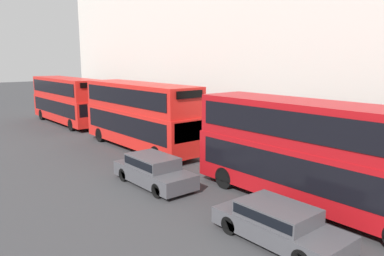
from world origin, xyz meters
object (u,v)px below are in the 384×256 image
at_px(car_hatchback, 154,170).
at_px(pedestrian, 107,117).
at_px(bus_second_in_queue, 140,113).
at_px(bus_third_in_queue, 67,99).
at_px(bus_leading, 315,150).
at_px(car_dark_sedan, 279,222).

bearing_deg(car_hatchback, pedestrian, 70.35).
relative_size(bus_second_in_queue, bus_third_in_queue, 0.98).
relative_size(bus_leading, car_hatchback, 2.40).
bearing_deg(car_dark_sedan, bus_third_in_queue, 82.65).
distance_m(car_dark_sedan, pedestrian, 23.51).
distance_m(bus_leading, bus_third_in_queue, 25.40).
bearing_deg(car_dark_sedan, car_hatchback, 90.00).
bearing_deg(pedestrian, car_dark_sedan, -103.70).
relative_size(bus_leading, car_dark_sedan, 2.41).
bearing_deg(car_hatchback, bus_second_in_queue, 62.80).
xyz_separation_m(bus_second_in_queue, bus_third_in_queue, (0.00, 12.49, -0.09)).
height_order(bus_second_in_queue, pedestrian, bus_second_in_queue).
bearing_deg(bus_leading, bus_third_in_queue, 90.00).
height_order(car_dark_sedan, car_hatchback, car_hatchback).
bearing_deg(car_dark_sedan, bus_second_in_queue, 76.22).
relative_size(bus_leading, pedestrian, 6.22).
bearing_deg(pedestrian, car_hatchback, -109.65).
relative_size(bus_third_in_queue, car_dark_sedan, 2.36).
height_order(car_hatchback, pedestrian, pedestrian).
distance_m(bus_leading, pedestrian, 22.04).
height_order(bus_leading, car_hatchback, bus_leading).
xyz_separation_m(bus_second_in_queue, car_dark_sedan, (-3.40, -13.86, -1.71)).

